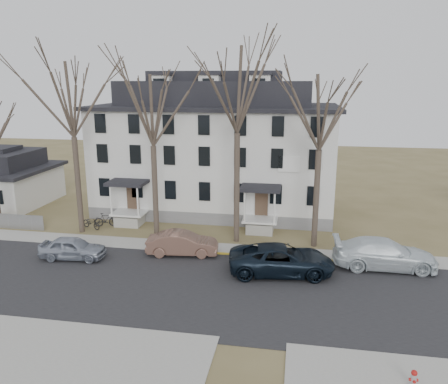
% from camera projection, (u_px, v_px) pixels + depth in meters
% --- Properties ---
extents(ground, '(120.00, 120.00, 0.00)m').
position_uv_depth(ground, '(190.00, 307.00, 22.40)').
color(ground, olive).
rests_on(ground, ground).
extents(main_road, '(120.00, 10.00, 0.04)m').
position_uv_depth(main_road, '(199.00, 289.00, 24.31)').
color(main_road, '#27272A').
rests_on(main_road, ground).
extents(far_sidewalk, '(120.00, 2.00, 0.08)m').
position_uv_depth(far_sidewalk, '(218.00, 249.00, 30.04)').
color(far_sidewalk, '#A09F97').
rests_on(far_sidewalk, ground).
extents(yellow_curb, '(14.00, 0.25, 0.06)m').
position_uv_depth(yellow_curb, '(291.00, 259.00, 28.36)').
color(yellow_curb, gold).
rests_on(yellow_curb, ground).
extents(boarding_house, '(20.80, 12.36, 12.05)m').
position_uv_depth(boarding_house, '(216.00, 149.00, 38.55)').
color(boarding_house, slate).
rests_on(boarding_house, ground).
extents(small_house, '(8.70, 8.70, 5.00)m').
position_uv_depth(small_house, '(2.00, 180.00, 40.73)').
color(small_house, silver).
rests_on(small_house, ground).
extents(tree_far_left, '(8.40, 8.40, 13.72)m').
position_uv_depth(tree_far_left, '(70.00, 94.00, 31.01)').
color(tree_far_left, '#473B31').
rests_on(tree_far_left, ground).
extents(tree_mid_left, '(7.80, 7.80, 12.74)m').
position_uv_depth(tree_mid_left, '(152.00, 105.00, 30.21)').
color(tree_mid_left, '#473B31').
rests_on(tree_mid_left, ground).
extents(tree_center, '(9.00, 9.00, 14.70)m').
position_uv_depth(tree_center, '(238.00, 84.00, 28.85)').
color(tree_center, '#473B31').
rests_on(tree_center, ground).
extents(tree_mid_right, '(7.80, 7.80, 12.74)m').
position_uv_depth(tree_mid_right, '(321.00, 107.00, 28.32)').
color(tree_mid_right, '#473B31').
rests_on(tree_mid_right, ground).
extents(car_silver, '(4.35, 2.04, 1.44)m').
position_uv_depth(car_silver, '(73.00, 249.00, 28.25)').
color(car_silver, '#9AA3B3').
rests_on(car_silver, ground).
extents(car_tan, '(4.86, 2.21, 1.55)m').
position_uv_depth(car_tan, '(182.00, 244.00, 28.91)').
color(car_tan, brown).
rests_on(car_tan, ground).
extents(car_navy, '(6.57, 3.66, 1.74)m').
position_uv_depth(car_navy, '(281.00, 260.00, 26.05)').
color(car_navy, black).
rests_on(car_navy, ground).
extents(car_white, '(6.30, 2.74, 1.80)m').
position_uv_depth(car_white, '(385.00, 254.00, 26.85)').
color(car_white, silver).
rests_on(car_white, ground).
extents(bicycle_left, '(1.97, 1.37, 0.98)m').
position_uv_depth(bicycle_left, '(91.00, 223.00, 34.03)').
color(bicycle_left, black).
rests_on(bicycle_left, ground).
extents(bicycle_right, '(1.90, 0.99, 1.10)m').
position_uv_depth(bicycle_right, '(106.00, 220.00, 34.57)').
color(bicycle_right, black).
rests_on(bicycle_right, ground).
extents(fire_hydrant, '(0.33, 0.31, 0.79)m').
position_uv_depth(fire_hydrant, '(414.00, 379.00, 16.34)').
color(fire_hydrant, '#B7B7BA').
rests_on(fire_hydrant, ground).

